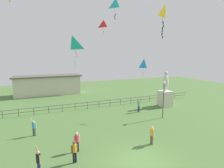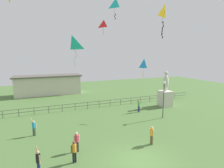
{
  "view_description": "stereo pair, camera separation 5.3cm",
  "coord_description": "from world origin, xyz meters",
  "px_view_note": "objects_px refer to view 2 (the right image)",
  "views": [
    {
      "loc": [
        -6.32,
        -10.03,
        7.61
      ],
      "look_at": [
        0.55,
        6.87,
        4.62
      ],
      "focal_mm": 28.25,
      "sensor_mm": 36.0,
      "label": 1
    },
    {
      "loc": [
        -6.27,
        -10.05,
        7.61
      ],
      "look_at": [
        0.55,
        6.87,
        4.62
      ],
      "focal_mm": 28.25,
      "sensor_mm": 36.0,
      "label": 2
    }
  ],
  "objects_px": {
    "kite_2": "(165,12)",
    "kite_5": "(144,64)",
    "kite_0": "(72,44)",
    "person_4": "(152,134)",
    "person_5": "(38,160)",
    "kite_4": "(104,24)",
    "person_2": "(34,127)",
    "person_1": "(74,150)",
    "person_3": "(77,141)",
    "lamppost": "(164,92)",
    "kite_6": "(116,4)",
    "statue_monument": "(165,95)",
    "person_0": "(139,105)"
  },
  "relations": [
    {
      "from": "kite_4",
      "to": "kite_5",
      "type": "relative_size",
      "value": 0.87
    },
    {
      "from": "person_3",
      "to": "kite_5",
      "type": "bearing_deg",
      "value": 31.4
    },
    {
      "from": "person_2",
      "to": "person_3",
      "type": "bearing_deg",
      "value": -53.4
    },
    {
      "from": "person_2",
      "to": "kite_4",
      "type": "relative_size",
      "value": 0.89
    },
    {
      "from": "kite_6",
      "to": "person_0",
      "type": "bearing_deg",
      "value": 12.78
    },
    {
      "from": "lamppost",
      "to": "kite_5",
      "type": "distance_m",
      "value": 4.14
    },
    {
      "from": "kite_2",
      "to": "kite_4",
      "type": "distance_m",
      "value": 10.85
    },
    {
      "from": "person_0",
      "to": "kite_4",
      "type": "distance_m",
      "value": 11.59
    },
    {
      "from": "person_1",
      "to": "person_3",
      "type": "height_order",
      "value": "person_3"
    },
    {
      "from": "lamppost",
      "to": "person_1",
      "type": "xyz_separation_m",
      "value": [
        -11.65,
        -5.1,
        -2.36
      ]
    },
    {
      "from": "lamppost",
      "to": "kite_0",
      "type": "bearing_deg",
      "value": -166.7
    },
    {
      "from": "person_3",
      "to": "kite_4",
      "type": "bearing_deg",
      "value": 58.84
    },
    {
      "from": "statue_monument",
      "to": "kite_6",
      "type": "height_order",
      "value": "kite_6"
    },
    {
      "from": "person_5",
      "to": "kite_4",
      "type": "distance_m",
      "value": 17.44
    },
    {
      "from": "person_2",
      "to": "kite_2",
      "type": "xyz_separation_m",
      "value": [
        10.02,
        -5.85,
        9.99
      ]
    },
    {
      "from": "person_3",
      "to": "kite_6",
      "type": "distance_m",
      "value": 14.82
    },
    {
      "from": "person_2",
      "to": "kite_0",
      "type": "bearing_deg",
      "value": -44.58
    },
    {
      "from": "person_1",
      "to": "person_2",
      "type": "relative_size",
      "value": 0.93
    },
    {
      "from": "lamppost",
      "to": "person_2",
      "type": "distance_m",
      "value": 14.67
    },
    {
      "from": "person_2",
      "to": "kite_4",
      "type": "bearing_deg",
      "value": 29.02
    },
    {
      "from": "kite_4",
      "to": "person_1",
      "type": "bearing_deg",
      "value": -119.55
    },
    {
      "from": "lamppost",
      "to": "person_2",
      "type": "bearing_deg",
      "value": 177.39
    },
    {
      "from": "person_4",
      "to": "person_3",
      "type": "bearing_deg",
      "value": 168.82
    },
    {
      "from": "statue_monument",
      "to": "person_1",
      "type": "relative_size",
      "value": 3.22
    },
    {
      "from": "kite_0",
      "to": "kite_2",
      "type": "xyz_separation_m",
      "value": [
        6.68,
        -2.57,
        2.38
      ]
    },
    {
      "from": "person_1",
      "to": "person_4",
      "type": "bearing_deg",
      "value": 1.4
    },
    {
      "from": "kite_0",
      "to": "kite_5",
      "type": "relative_size",
      "value": 1.05
    },
    {
      "from": "person_5",
      "to": "kite_2",
      "type": "distance_m",
      "value": 13.8
    },
    {
      "from": "kite_2",
      "to": "kite_5",
      "type": "relative_size",
      "value": 1.12
    },
    {
      "from": "person_5",
      "to": "kite_4",
      "type": "bearing_deg",
      "value": 52.56
    },
    {
      "from": "kite_0",
      "to": "statue_monument",
      "type": "bearing_deg",
      "value": 24.73
    },
    {
      "from": "person_1",
      "to": "person_5",
      "type": "relative_size",
      "value": 0.88
    },
    {
      "from": "person_4",
      "to": "kite_4",
      "type": "bearing_deg",
      "value": 93.22
    },
    {
      "from": "kite_0",
      "to": "person_4",
      "type": "bearing_deg",
      "value": -20.67
    },
    {
      "from": "person_4",
      "to": "person_1",
      "type": "bearing_deg",
      "value": -178.6
    },
    {
      "from": "kite_0",
      "to": "kite_2",
      "type": "bearing_deg",
      "value": -21.02
    },
    {
      "from": "person_1",
      "to": "kite_0",
      "type": "height_order",
      "value": "kite_0"
    },
    {
      "from": "person_5",
      "to": "kite_6",
      "type": "bearing_deg",
      "value": 41.36
    },
    {
      "from": "lamppost",
      "to": "kite_6",
      "type": "height_order",
      "value": "kite_6"
    },
    {
      "from": "person_1",
      "to": "kite_6",
      "type": "height_order",
      "value": "kite_6"
    },
    {
      "from": "person_4",
      "to": "kite_2",
      "type": "distance_m",
      "value": 9.96
    },
    {
      "from": "statue_monument",
      "to": "person_0",
      "type": "distance_m",
      "value": 5.3
    },
    {
      "from": "person_3",
      "to": "statue_monument",
      "type": "bearing_deg",
      "value": 27.95
    },
    {
      "from": "kite_5",
      "to": "kite_6",
      "type": "xyz_separation_m",
      "value": [
        -3.86,
        -0.01,
        6.72
      ]
    },
    {
      "from": "person_2",
      "to": "person_5",
      "type": "bearing_deg",
      "value": -85.73
    },
    {
      "from": "lamppost",
      "to": "person_0",
      "type": "relative_size",
      "value": 2.33
    },
    {
      "from": "person_2",
      "to": "kite_0",
      "type": "xyz_separation_m",
      "value": [
        3.34,
        -3.29,
        7.61
      ]
    },
    {
      "from": "person_1",
      "to": "person_5",
      "type": "distance_m",
      "value": 2.38
    },
    {
      "from": "kite_5",
      "to": "person_0",
      "type": "bearing_deg",
      "value": 95.81
    },
    {
      "from": "kite_6",
      "to": "kite_2",
      "type": "bearing_deg",
      "value": -83.15
    }
  ]
}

